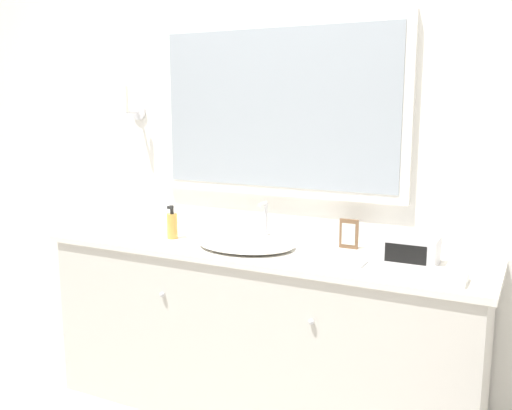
# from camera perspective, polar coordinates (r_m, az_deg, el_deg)

# --- Properties ---
(wall_back) EXTENTS (8.00, 0.18, 2.55)m
(wall_back) POSITION_cam_1_polar(r_m,az_deg,el_deg) (2.88, 2.97, 5.63)
(wall_back) COLOR white
(wall_back) RESTS_ON ground_plane
(vanity_counter) EXTENTS (2.12, 0.55, 0.84)m
(vanity_counter) POSITION_cam_1_polar(r_m,az_deg,el_deg) (2.82, 0.30, -12.51)
(vanity_counter) COLOR beige
(vanity_counter) RESTS_ON ground_plane
(sink_basin) EXTENTS (0.47, 0.43, 0.19)m
(sink_basin) POSITION_cam_1_polar(r_m,az_deg,el_deg) (2.69, -0.91, -3.80)
(sink_basin) COLOR silver
(sink_basin) RESTS_ON vanity_counter
(soap_bottle) EXTENTS (0.05, 0.05, 0.17)m
(soap_bottle) POSITION_cam_1_polar(r_m,az_deg,el_deg) (2.87, -8.38, -2.01)
(soap_bottle) COLOR gold
(soap_bottle) RESTS_ON vanity_counter
(appliance_box) EXTENTS (0.24, 0.15, 0.12)m
(appliance_box) POSITION_cam_1_polar(r_m,az_deg,el_deg) (2.49, 15.08, -4.36)
(appliance_box) COLOR #BCBCC1
(appliance_box) RESTS_ON vanity_counter
(picture_frame) EXTENTS (0.09, 0.01, 0.14)m
(picture_frame) POSITION_cam_1_polar(r_m,az_deg,el_deg) (2.68, 9.27, -2.87)
(picture_frame) COLOR brown
(picture_frame) RESTS_ON vanity_counter
(hand_towel_near_sink) EXTENTS (0.15, 0.14, 0.04)m
(hand_towel_near_sink) POSITION_cam_1_polar(r_m,az_deg,el_deg) (2.29, 18.55, -6.86)
(hand_towel_near_sink) COLOR white
(hand_towel_near_sink) RESTS_ON vanity_counter
(metal_tray) EXTENTS (0.16, 0.11, 0.01)m
(metal_tray) POSITION_cam_1_polar(r_m,az_deg,el_deg) (2.45, 9.04, -5.66)
(metal_tray) COLOR #ADADB2
(metal_tray) RESTS_ON vanity_counter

